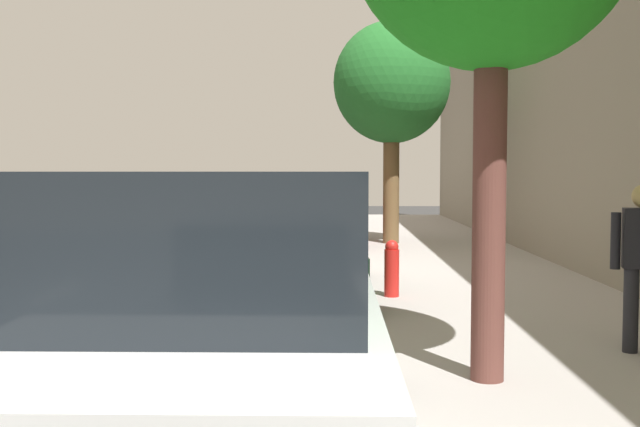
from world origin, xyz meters
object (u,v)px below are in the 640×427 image
bicycle_at_curb (333,266)px  street_tree_far_end (392,84)px  parked_pickup_silver_farthest (321,202)px  parked_suv_white_second (225,324)px  fire_hydrant (392,268)px  parked_sedan_red_far (318,220)px  cyclist_with_backpack (346,233)px  parked_sedan_green_mid (300,253)px

bicycle_at_curb → street_tree_far_end: (1.44, 6.54, 3.89)m
parked_pickup_silver_farthest → street_tree_far_end: bearing=-75.7°
parked_suv_white_second → fire_hydrant: size_ratio=5.62×
fire_hydrant → parked_pickup_silver_farthest: bearing=95.3°
parked_suv_white_second → street_tree_far_end: 15.06m
parked_sedan_red_far → bicycle_at_curb: (0.48, -6.71, -0.37)m
cyclist_with_backpack → street_tree_far_end: bearing=80.1°
parked_pickup_silver_farthest → cyclist_with_backpack: size_ratio=3.29×
parked_sedan_green_mid → street_tree_far_end: 8.90m
bicycle_at_curb → parked_sedan_green_mid: bearing=-109.3°
cyclist_with_backpack → parked_sedan_green_mid: bearing=-126.5°
parked_suv_white_second → cyclist_with_backpack: size_ratio=2.90×
parked_suv_white_second → street_tree_far_end: size_ratio=0.82×
parked_sedan_green_mid → cyclist_with_backpack: bearing=53.5°
parked_sedan_green_mid → street_tree_far_end: size_ratio=0.78×
parked_sedan_red_far → parked_suv_white_second: bearing=-90.4°
parked_sedan_green_mid → fire_hydrant: bearing=-15.6°
parked_pickup_silver_farthest → fire_hydrant: 16.44m
parked_sedan_red_far → street_tree_far_end: size_ratio=0.77×
parked_pickup_silver_farthest → fire_hydrant: size_ratio=6.37×
street_tree_far_end → parked_suv_white_second: bearing=-97.9°
parked_sedan_red_far → fire_hydrant: 8.61m
parked_suv_white_second → street_tree_far_end: bearing=82.1°
parked_sedan_red_far → fire_hydrant: parked_sedan_red_far is taller
parked_sedan_red_far → cyclist_with_backpack: bearing=-84.4°
parked_suv_white_second → fire_hydrant: (1.48, 6.24, -0.44)m
bicycle_at_curb → cyclist_with_backpack: (0.22, -0.44, 0.60)m
cyclist_with_backpack → street_tree_far_end: 7.81m
parked_suv_white_second → parked_pickup_silver_farthest: bearing=90.1°
parked_suv_white_second → fire_hydrant: parked_suv_white_second is taller
parked_sedan_green_mid → cyclist_with_backpack: cyclist_with_backpack is taller
cyclist_with_backpack → street_tree_far_end: size_ratio=0.28×
parked_sedan_red_far → street_tree_far_end: bearing=-5.1°
street_tree_far_end → fire_hydrant: 9.13m
parked_suv_white_second → parked_pickup_silver_farthest: 22.60m
street_tree_far_end → fire_hydrant: size_ratio=6.84×
street_tree_far_end → parked_sedan_red_far: bearing=174.9°
parked_sedan_green_mid → parked_sedan_red_far: same height
parked_sedan_green_mid → parked_sedan_red_far: bearing=89.9°
parked_sedan_green_mid → parked_suv_white_second: bearing=-90.8°
parked_pickup_silver_farthest → parked_sedan_green_mid: bearing=-89.6°
parked_suv_white_second → parked_sedan_red_far: parked_suv_white_second is taller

